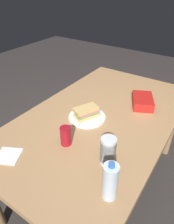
{
  "coord_description": "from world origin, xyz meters",
  "views": [
    {
      "loc": [
        1.09,
        0.61,
        1.63
      ],
      "look_at": [
        0.08,
        -0.07,
        0.81
      ],
      "focal_mm": 33.08,
      "sensor_mm": 36.0,
      "label": 1
    }
  ],
  "objects_px": {
    "paper_plate": "(87,117)",
    "plastic_cup_stack": "(108,151)",
    "water_bottle_tall": "(110,181)",
    "sandwich": "(87,112)",
    "soda_can_red": "(66,136)",
    "dining_table": "(100,125)",
    "chip_bag": "(143,101)"
  },
  "relations": [
    {
      "from": "paper_plate",
      "to": "soda_can_red",
      "type": "xyz_separation_m",
      "value": [
        0.3,
        0.05,
        0.06
      ]
    },
    {
      "from": "dining_table",
      "to": "water_bottle_tall",
      "type": "bearing_deg",
      "value": 34.31
    },
    {
      "from": "dining_table",
      "to": "chip_bag",
      "type": "xyz_separation_m",
      "value": [
        -0.31,
        0.2,
        0.12
      ]
    },
    {
      "from": "paper_plate",
      "to": "plastic_cup_stack",
      "type": "relative_size",
      "value": 1.6
    },
    {
      "from": "sandwich",
      "to": "dining_table",
      "type": "bearing_deg",
      "value": 141.64
    },
    {
      "from": "sandwich",
      "to": "water_bottle_tall",
      "type": "relative_size",
      "value": 0.97
    },
    {
      "from": "water_bottle_tall",
      "to": "plastic_cup_stack",
      "type": "distance_m",
      "value": 0.21
    },
    {
      "from": "soda_can_red",
      "to": "water_bottle_tall",
      "type": "relative_size",
      "value": 0.58
    },
    {
      "from": "water_bottle_tall",
      "to": "dining_table",
      "type": "bearing_deg",
      "value": -145.69
    },
    {
      "from": "soda_can_red",
      "to": "chip_bag",
      "type": "relative_size",
      "value": 0.53
    },
    {
      "from": "water_bottle_tall",
      "to": "plastic_cup_stack",
      "type": "relative_size",
      "value": 1.27
    },
    {
      "from": "chip_bag",
      "to": "water_bottle_tall",
      "type": "xyz_separation_m",
      "value": [
        0.85,
        0.17,
        0.06
      ]
    },
    {
      "from": "chip_bag",
      "to": "dining_table",
      "type": "bearing_deg",
      "value": -58.51
    },
    {
      "from": "chip_bag",
      "to": "water_bottle_tall",
      "type": "bearing_deg",
      "value": -14.6
    },
    {
      "from": "dining_table",
      "to": "paper_plate",
      "type": "distance_m",
      "value": 0.14
    },
    {
      "from": "soda_can_red",
      "to": "chip_bag",
      "type": "distance_m",
      "value": 0.72
    },
    {
      "from": "sandwich",
      "to": "water_bottle_tall",
      "type": "bearing_deg",
      "value": 43.42
    },
    {
      "from": "chip_bag",
      "to": "plastic_cup_stack",
      "type": "height_order",
      "value": "plastic_cup_stack"
    },
    {
      "from": "plastic_cup_stack",
      "to": "soda_can_red",
      "type": "bearing_deg",
      "value": -87.86
    },
    {
      "from": "water_bottle_tall",
      "to": "sandwich",
      "type": "bearing_deg",
      "value": -136.58
    },
    {
      "from": "dining_table",
      "to": "plastic_cup_stack",
      "type": "bearing_deg",
      "value": 35.66
    },
    {
      "from": "dining_table",
      "to": "plastic_cup_stack",
      "type": "distance_m",
      "value": 0.48
    },
    {
      "from": "paper_plate",
      "to": "soda_can_red",
      "type": "height_order",
      "value": "soda_can_red"
    },
    {
      "from": "dining_table",
      "to": "water_bottle_tall",
      "type": "height_order",
      "value": "water_bottle_tall"
    },
    {
      "from": "dining_table",
      "to": "soda_can_red",
      "type": "height_order",
      "value": "soda_can_red"
    },
    {
      "from": "dining_table",
      "to": "sandwich",
      "type": "relative_size",
      "value": 8.11
    },
    {
      "from": "dining_table",
      "to": "paper_plate",
      "type": "relative_size",
      "value": 6.23
    },
    {
      "from": "dining_table",
      "to": "sandwich",
      "type": "bearing_deg",
      "value": -38.36
    },
    {
      "from": "chip_bag",
      "to": "plastic_cup_stack",
      "type": "bearing_deg",
      "value": -20.6
    },
    {
      "from": "dining_table",
      "to": "paper_plate",
      "type": "xyz_separation_m",
      "value": [
        0.08,
        -0.07,
        0.09
      ]
    },
    {
      "from": "soda_can_red",
      "to": "water_bottle_tall",
      "type": "xyz_separation_m",
      "value": [
        0.17,
        0.39,
        0.04
      ]
    },
    {
      "from": "plastic_cup_stack",
      "to": "water_bottle_tall",
      "type": "bearing_deg",
      "value": 31.37
    }
  ]
}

